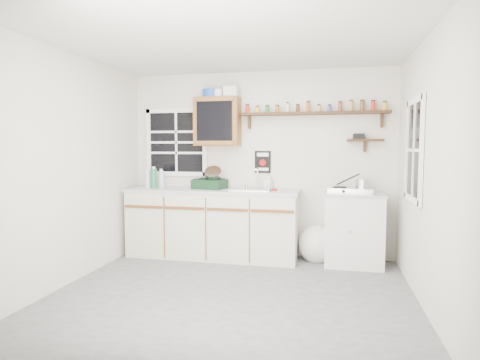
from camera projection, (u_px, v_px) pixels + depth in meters
name	position (u px, v px, depth m)	size (l,w,h in m)	color
room	(232.00, 171.00, 3.95)	(3.64, 3.24, 2.54)	#4E4E51
main_cabinet	(213.00, 223.00, 5.40)	(2.31, 0.63, 0.92)	beige
right_cabinet	(353.00, 229.00, 5.03)	(0.73, 0.57, 0.91)	silver
sink	(252.00, 189.00, 5.25)	(0.52, 0.44, 0.29)	#BBBBC0
upper_cabinet	(217.00, 122.00, 5.42)	(0.60, 0.32, 0.65)	brown
upper_cabinet_clutter	(219.00, 93.00, 5.39)	(0.49, 0.24, 0.14)	#18469C
spice_shelf	(315.00, 112.00, 5.20)	(1.91, 0.18, 0.35)	black
secondary_shelf	(363.00, 140.00, 5.11)	(0.45, 0.16, 0.24)	black
warning_sign	(263.00, 162.00, 5.48)	(0.22, 0.02, 0.30)	black
window_back	(176.00, 142.00, 5.72)	(0.93, 0.03, 0.98)	black
window_right	(415.00, 150.00, 4.08)	(0.03, 0.78, 1.08)	black
water_bottles	(154.00, 179.00, 5.51)	(0.25, 0.18, 0.30)	silver
dish_rack	(211.00, 181.00, 5.42)	(0.47, 0.39, 0.31)	black
soap_bottle	(268.00, 181.00, 5.41)	(0.09, 0.10, 0.21)	white
rag	(272.00, 190.00, 5.21)	(0.14, 0.12, 0.02)	maroon
hotplate	(351.00, 190.00, 4.98)	(0.58, 0.36, 0.08)	#BBBBC0
saucepan	(362.00, 184.00, 4.95)	(0.40, 0.28, 0.18)	#BBBBC0
trash_bag	(317.00, 244.00, 5.22)	(0.45, 0.41, 0.51)	silver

